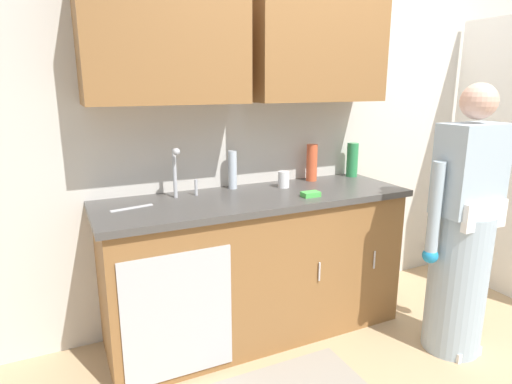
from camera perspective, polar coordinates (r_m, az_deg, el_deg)
name	(u,v)px	position (r m, az deg, el deg)	size (l,w,h in m)	color
ground_plane	(391,367)	(2.85, 17.44, -21.13)	(9.00, 9.00, 0.00)	tan
kitchen_wall_with_uppers	(291,104)	(3.06, 4.67, 11.47)	(4.80, 0.44, 2.70)	beige
counter_cabinet	(255,268)	(2.85, -0.07, -10.00)	(1.90, 0.62, 0.90)	brown
countertop	(256,198)	(2.69, -0.03, -0.80)	(1.96, 0.66, 0.04)	#474442
sink	(189,205)	(2.55, -8.84, -1.69)	(0.50, 0.36, 0.35)	#B7BABF
person_at_sink	(462,244)	(2.85, 25.57, -6.17)	(0.55, 0.34, 1.62)	white
bottle_dish_liquid	(233,170)	(2.83, -3.11, 2.94)	(0.06, 0.06, 0.25)	silver
bottle_soap	(352,160)	(3.29, 12.59, 4.16)	(0.08, 0.08, 0.25)	#2D8C4C
bottle_water_tall	(312,163)	(3.09, 7.37, 3.87)	(0.08, 0.08, 0.26)	#E05933
cup_by_sink	(284,179)	(2.88, 3.67, 1.67)	(0.08, 0.08, 0.11)	white
knife_on_counter	(132,208)	(2.49, -16.08, -2.03)	(0.24, 0.02, 0.01)	silver
sponge	(311,194)	(2.67, 7.22, -0.29)	(0.11, 0.07, 0.03)	#4CBF4C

